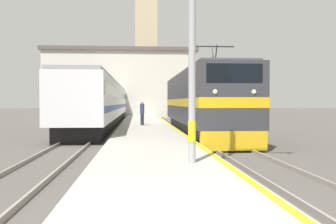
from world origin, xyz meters
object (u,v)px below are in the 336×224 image
(locomotive_train, at_px, (201,103))
(passenger_train, at_px, (109,102))
(person_on_platform, at_px, (142,112))
(clock_tower, at_px, (146,28))
(catenary_mast, at_px, (197,16))

(locomotive_train, relative_size, passenger_train, 0.35)
(passenger_train, height_order, person_on_platform, passenger_train)
(passenger_train, height_order, clock_tower, clock_tower)
(person_on_platform, bearing_deg, clock_tower, 88.28)
(locomotive_train, height_order, person_on_platform, locomotive_train)
(locomotive_train, distance_m, clock_tower, 44.30)
(passenger_train, distance_m, clock_tower, 27.53)
(locomotive_train, relative_size, person_on_platform, 9.25)
(locomotive_train, bearing_deg, person_on_platform, 123.08)
(locomotive_train, bearing_deg, catenary_mast, -99.81)
(catenary_mast, height_order, clock_tower, clock_tower)
(locomotive_train, bearing_deg, passenger_train, 110.76)
(passenger_train, bearing_deg, person_on_platform, -75.30)
(locomotive_train, height_order, passenger_train, locomotive_train)
(person_on_platform, bearing_deg, passenger_train, 104.70)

